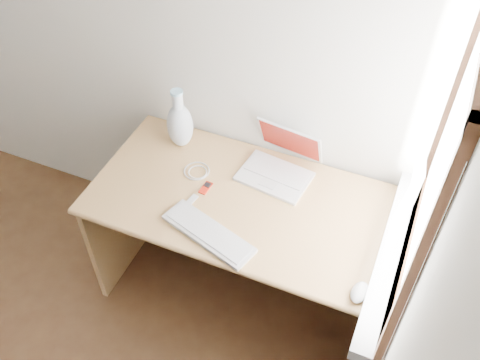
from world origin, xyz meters
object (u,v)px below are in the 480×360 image
at_px(external_keyboard, 209,233).
at_px(laptop, 278,164).
at_px(desk, 252,217).
at_px(vase, 180,124).

bearing_deg(external_keyboard, laptop, 90.64).
distance_m(desk, external_keyboard, 0.40).
height_order(laptop, external_keyboard, laptop).
bearing_deg(laptop, external_keyboard, -99.27).
relative_size(external_keyboard, vase, 1.39).
bearing_deg(laptop, vase, -172.37).
height_order(desk, laptop, laptop).
xyz_separation_m(desk, laptop, (0.07, 0.14, 0.26)).
relative_size(desk, vase, 4.35).
bearing_deg(desk, external_keyboard, -102.17).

